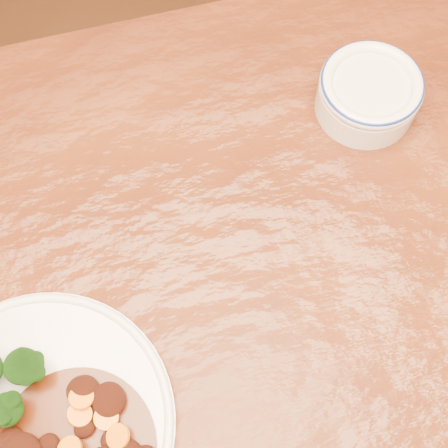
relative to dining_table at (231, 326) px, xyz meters
name	(u,v)px	position (x,y,z in m)	size (l,w,h in m)	color
ground	(228,398)	(0.00, 0.00, -0.67)	(4.00, 4.00, 0.00)	#432510
dining_table	(231,326)	(0.00, 0.00, 0.00)	(1.57, 1.02, 0.75)	#5B2910
dinner_plate	(37,427)	(-0.24, -0.05, 0.09)	(0.30, 0.30, 0.02)	silver
dip_bowl	(369,93)	(0.26, 0.20, 0.11)	(0.13, 0.13, 0.06)	silver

